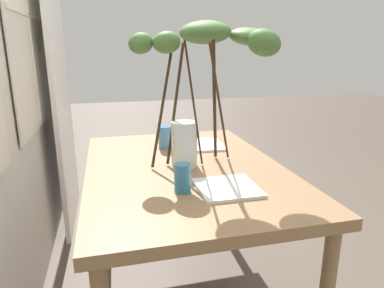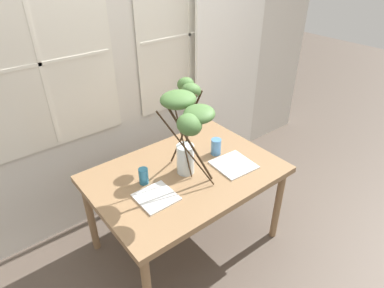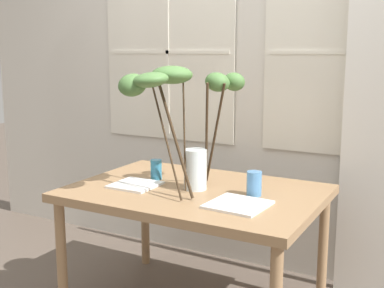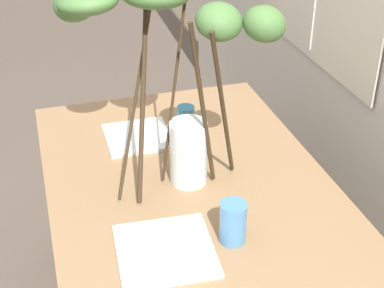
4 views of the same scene
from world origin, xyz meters
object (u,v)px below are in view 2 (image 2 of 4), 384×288
Objects in this scene: dining_table at (186,179)px; drinking_glass_blue_left at (144,176)px; plate_square_right at (234,165)px; vase_with_branches at (186,120)px; drinking_glass_blue_right at (216,147)px; plate_square_left at (156,197)px.

dining_table is 11.51× the size of drinking_glass_blue_left.
vase_with_branches is at bearing 166.40° from plate_square_right.
vase_with_branches is at bearing -163.32° from drinking_glass_blue_right.
vase_with_branches is 5.76× the size of drinking_glass_blue_left.
dining_table is 0.36m from drinking_glass_blue_right.
drinking_glass_blue_right is 0.53× the size of plate_square_left.
plate_square_right is at bearing -5.02° from plate_square_left.
drinking_glass_blue_left is (-0.30, 0.08, 0.13)m from dining_table.
vase_with_branches reaches higher than drinking_glass_blue_right.
drinking_glass_blue_left is 0.48× the size of plate_square_left.
plate_square_left is at bearing 174.98° from plate_square_right.
drinking_glass_blue_left reaches higher than plate_square_left.
vase_with_branches reaches higher than plate_square_right.
plate_square_right is at bearing -20.93° from drinking_glass_blue_left.
drinking_glass_blue_left is at bearing 149.74° from vase_with_branches.
vase_with_branches is at bearing -120.98° from dining_table.
drinking_glass_blue_left is 0.19m from plate_square_left.
plate_square_right is (0.37, -0.09, -0.46)m from vase_with_branches.
drinking_glass_blue_right is at bearing -3.56° from drinking_glass_blue_left.
vase_with_branches is at bearing 6.56° from plate_square_left.
vase_with_branches is 0.56m from drinking_glass_blue_right.
dining_table is 0.34m from drinking_glass_blue_left.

